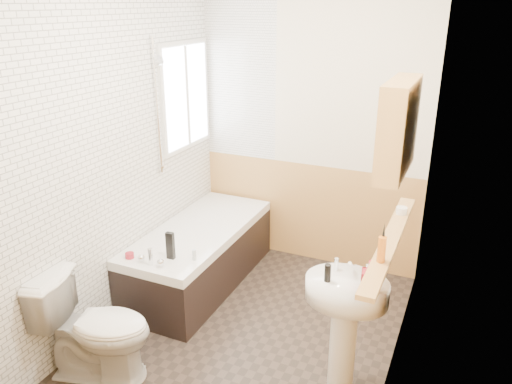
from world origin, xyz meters
TOP-DOWN VIEW (x-y plane):
  - floor at (0.00, 0.00)m, footprint 2.80×2.80m
  - wall_back at (0.00, 1.41)m, footprint 2.20×0.02m
  - wall_front at (0.00, -1.41)m, footprint 2.20×0.02m
  - wall_left at (-1.11, 0.00)m, footprint 0.02×2.80m
  - wall_right at (1.11, 0.00)m, footprint 0.02×2.80m
  - wainscot_right at (1.09, 0.00)m, footprint 0.01×2.80m
  - wainscot_back at (0.00, 1.39)m, footprint 2.20×0.01m
  - tile_cladding_left at (-1.09, 0.00)m, footprint 0.01×2.80m
  - tile_return_back at (-0.73, 1.39)m, footprint 0.75×0.01m
  - window at (-1.06, 0.95)m, footprint 0.03×0.79m
  - bathtub at (-0.73, 0.52)m, footprint 0.70×1.67m
  - shower_riser at (-1.04, 0.46)m, footprint 0.10×0.08m
  - toilet at (-0.76, -0.84)m, footprint 0.86×0.62m
  - sink at (0.84, -0.36)m, footprint 0.52×0.42m
  - pine_shelf at (1.04, -0.15)m, footprint 0.10×1.42m
  - medicine_cabinet at (1.01, -0.14)m, footprint 0.15×0.59m
  - foam_can at (1.04, -0.48)m, footprint 0.06×0.06m
  - green_bottle at (1.04, -0.46)m, footprint 0.06×0.06m
  - black_jar at (1.04, 0.25)m, footprint 0.10×0.10m
  - soap_bottle at (0.98, -0.43)m, footprint 0.12×0.21m
  - clear_bottle at (0.73, -0.42)m, footprint 0.05×0.05m
  - blue_gel at (-0.65, -0.06)m, footprint 0.06×0.04m
  - cream_jar at (-0.95, -0.20)m, footprint 0.09×0.09m
  - orange_bottle at (-0.46, -0.01)m, footprint 0.03×0.03m

SIDE VIEW (x-z plane):
  - floor at x=0.00m, z-range 0.00..0.00m
  - bathtub at x=-0.73m, z-range -0.06..0.64m
  - toilet at x=-0.76m, z-range 0.00..0.76m
  - wainscot_right at x=1.09m, z-range 0.00..1.00m
  - wainscot_back at x=0.00m, z-range 0.00..1.00m
  - cream_jar at x=-0.95m, z-range 0.56..0.60m
  - orange_bottle at x=-0.46m, z-range 0.56..0.65m
  - sink at x=0.84m, z-range 0.13..1.13m
  - blue_gel at x=-0.65m, z-range 0.56..0.78m
  - soap_bottle at x=0.98m, z-range 0.89..0.98m
  - clear_bottle at x=0.73m, z-range 0.89..1.00m
  - pine_shelf at x=1.04m, z-range 1.09..1.12m
  - black_jar at x=1.04m, z-range 1.12..1.17m
  - foam_can at x=1.04m, z-range 1.12..1.27m
  - green_bottle at x=1.04m, z-range 1.12..1.35m
  - wall_back at x=0.00m, z-range 0.00..2.50m
  - wall_front at x=0.00m, z-range 0.00..2.50m
  - wall_left at x=-1.11m, z-range 0.00..2.50m
  - wall_right at x=1.11m, z-range 0.00..2.50m
  - tile_cladding_left at x=-1.09m, z-range 0.00..2.50m
  - window at x=-1.06m, z-range 1.15..2.15m
  - shower_riser at x=-1.04m, z-range 1.16..2.31m
  - tile_return_back at x=-0.73m, z-range 1.00..2.50m
  - medicine_cabinet at x=1.01m, z-range 1.54..2.07m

